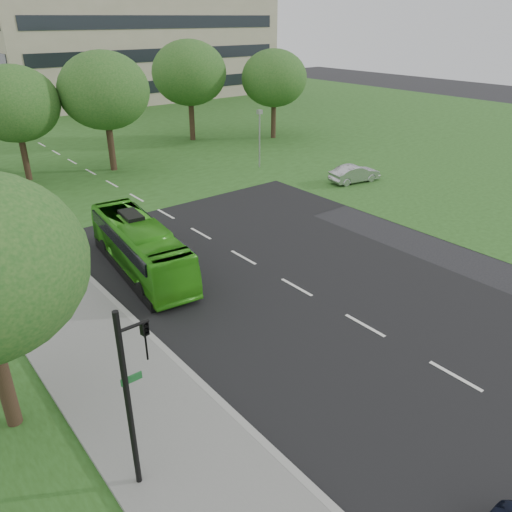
# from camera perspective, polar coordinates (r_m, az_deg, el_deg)

# --- Properties ---
(ground) EXTENTS (160.00, 160.00, 0.00)m
(ground) POSITION_cam_1_polar(r_m,az_deg,el_deg) (21.69, 8.28, -5.60)
(ground) COLOR black
(ground) RESTS_ON ground
(street_surfaces) EXTENTS (120.00, 120.00, 0.15)m
(street_surfaces) POSITION_cam_1_polar(r_m,az_deg,el_deg) (39.23, -17.11, 8.07)
(street_surfaces) COLOR black
(street_surfaces) RESTS_ON ground
(office_building) EXTENTS (40.10, 20.10, 25.00)m
(office_building) POSITION_cam_1_polar(r_m,az_deg,el_deg) (82.52, -14.48, 25.93)
(office_building) COLOR gray
(office_building) RESTS_ON ground
(tree_park_b) EXTENTS (6.29, 6.29, 8.25)m
(tree_park_b) POSITION_cam_1_polar(r_m,az_deg,el_deg) (40.78, -25.91, 15.36)
(tree_park_b) COLOR black
(tree_park_b) RESTS_ON ground
(tree_park_c) EXTENTS (6.79, 6.79, 9.01)m
(tree_park_c) POSITION_cam_1_polar(r_m,az_deg,el_deg) (41.19, -16.97, 17.61)
(tree_park_c) COLOR black
(tree_park_c) RESTS_ON ground
(tree_park_d) EXTENTS (7.06, 7.06, 9.33)m
(tree_park_d) POSITION_cam_1_polar(r_m,az_deg,el_deg) (50.75, -7.63, 20.02)
(tree_park_d) COLOR black
(tree_park_d) RESTS_ON ground
(tree_park_e) EXTENTS (6.35, 6.35, 8.46)m
(tree_park_e) POSITION_cam_1_polar(r_m,az_deg,el_deg) (51.36, 2.08, 19.63)
(tree_park_e) COLOR black
(tree_park_e) RESTS_ON ground
(bus) EXTENTS (3.09, 9.13, 2.49)m
(bus) POSITION_cam_1_polar(r_m,az_deg,el_deg) (24.45, -13.07, 1.05)
(bus) COLOR green
(bus) RESTS_ON ground
(sedan) EXTENTS (4.07, 2.04, 1.28)m
(sedan) POSITION_cam_1_polar(r_m,az_deg,el_deg) (38.18, 11.21, 9.21)
(sedan) COLOR #A6A6AB
(sedan) RESTS_ON ground
(traffic_light) EXTENTS (0.86, 0.24, 5.38)m
(traffic_light) POSITION_cam_1_polar(r_m,az_deg,el_deg) (12.68, -13.88, -14.44)
(traffic_light) COLOR black
(traffic_light) RESTS_ON ground
(camera_pole) EXTENTS (0.42, 0.38, 4.59)m
(camera_pole) POSITION_cam_1_polar(r_m,az_deg,el_deg) (40.86, 0.40, 14.11)
(camera_pole) COLOR gray
(camera_pole) RESTS_ON ground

